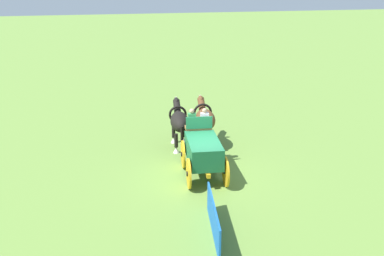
% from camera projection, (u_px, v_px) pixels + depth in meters
% --- Properties ---
extents(ground_plane, '(220.00, 220.00, 0.00)m').
position_uv_depth(ground_plane, '(203.00, 176.00, 18.06)').
color(ground_plane, olive).
extents(show_wagon, '(5.61, 2.11, 2.60)m').
position_uv_depth(show_wagon, '(203.00, 150.00, 17.86)').
color(show_wagon, '#195B38').
rests_on(show_wagon, ground).
extents(draft_horse_near, '(3.06, 1.23, 2.19)m').
position_uv_depth(draft_horse_near, '(179.00, 122.00, 20.96)').
color(draft_horse_near, black).
rests_on(draft_horse_near, ground).
extents(draft_horse_off, '(2.95, 1.27, 2.26)m').
position_uv_depth(draft_horse_off, '(205.00, 120.00, 21.09)').
color(draft_horse_off, brown).
rests_on(draft_horse_off, ground).
extents(sponsor_banner, '(3.14, 0.76, 1.10)m').
position_uv_depth(sponsor_banner, '(213.00, 218.00, 13.71)').
color(sponsor_banner, '#1959B2').
rests_on(sponsor_banner, ground).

